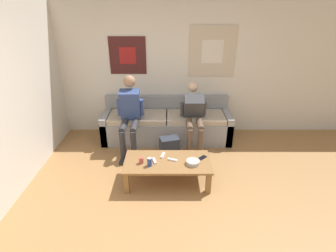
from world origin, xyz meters
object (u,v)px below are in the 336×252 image
coffee_table (168,164)px  game_controller_far_center (173,160)px  game_controller_near_left (155,161)px  drink_can_blue (151,162)px  person_seated_teen (195,114)px  ceramic_bowl (194,162)px  person_seated_adult (131,112)px  game_controller_near_right (164,155)px  couch (168,124)px  pillar_candle (142,160)px  cell_phone (203,158)px  backpack (171,149)px

coffee_table → game_controller_far_center: (0.07, 0.02, 0.07)m
game_controller_near_left → drink_can_blue: bearing=-120.2°
person_seated_teen → ceramic_bowl: (-0.10, -1.14, -0.25)m
drink_can_blue → game_controller_near_left: (0.06, 0.11, -0.05)m
person_seated_adult → ceramic_bowl: person_seated_adult is taller
game_controller_near_right → person_seated_adult: bearing=124.4°
person_seated_teen → couch: bearing=145.9°
person_seated_teen → pillar_candle: person_seated_teen is taller
coffee_table → cell_phone: bearing=9.4°
couch → ceramic_bowl: size_ratio=12.25×
drink_can_blue → game_controller_near_left: 0.13m
game_controller_near_left → game_controller_near_right: 0.19m
game_controller_near_left → pillar_candle: bearing=-167.1°
coffee_table → cell_phone: 0.52m
pillar_candle → drink_can_blue: size_ratio=0.82×
person_seated_teen → ceramic_bowl: bearing=-95.2°
game_controller_near_right → game_controller_far_center: bearing=-41.3°
coffee_table → game_controller_near_left: 0.20m
person_seated_adult → drink_can_blue: size_ratio=10.50×
backpack → drink_can_blue: (-0.28, -0.76, 0.23)m
person_seated_teen → game_controller_near_left: bearing=-121.1°
drink_can_blue → game_controller_far_center: 0.35m
person_seated_adult → pillar_candle: bearing=-74.9°
couch → ceramic_bowl: 1.51m
coffee_table → game_controller_near_left: game_controller_near_left is taller
person_seated_adult → person_seated_teen: bearing=3.8°
ceramic_bowl → cell_phone: bearing=45.6°
game_controller_near_left → backpack: bearing=71.2°
couch → backpack: bearing=-86.0°
couch → ceramic_bowl: (0.38, -1.46, 0.10)m
backpack → game_controller_near_right: size_ratio=2.59×
game_controller_near_left → game_controller_far_center: same height
couch → person_seated_adult: person_seated_adult is taller
couch → coffee_table: (0.02, -1.39, 0.01)m
coffee_table → couch: bearing=90.7°
person_seated_adult → game_controller_near_right: (0.58, -0.85, -0.34)m
cell_phone → person_seated_teen: bearing=93.0°
couch → game_controller_near_right: (-0.05, -1.25, 0.08)m
ceramic_bowl → cell_phone: ceramic_bowl is taller
couch → person_seated_adult: size_ratio=1.84×
couch → game_controller_near_left: 1.41m
drink_can_blue → game_controller_near_left: drink_can_blue is taller
couch → cell_phone: 1.41m
person_seated_adult → ceramic_bowl: 1.50m
game_controller_near_left → game_controller_near_right: same height
couch → game_controller_near_left: size_ratio=16.23×
couch → person_seated_adult: bearing=-147.9°
game_controller_near_right → game_controller_far_center: same height
cell_phone → coffee_table: bearing=-170.6°
coffee_table → backpack: 0.65m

